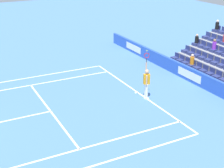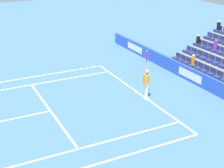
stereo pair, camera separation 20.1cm
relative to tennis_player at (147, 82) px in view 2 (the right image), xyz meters
name	(u,v)px [view 2 (the right image)]	position (x,y,z in m)	size (l,w,h in m)	color
line_baseline	(138,92)	(0.91, 0.01, -0.99)	(10.97, 0.10, 0.01)	white
line_service	(50,111)	(0.91, 5.50, -0.99)	(8.23, 0.10, 0.01)	white
line_singles_sideline_left	(24,86)	(5.02, 5.95, -0.99)	(0.10, 11.89, 0.01)	white
line_singles_sideline_right	(68,152)	(-3.21, 5.95, -0.99)	(0.10, 11.89, 0.01)	white
line_doubles_sideline_left	(20,79)	(6.39, 5.95, -0.99)	(0.10, 11.89, 0.01)	white
line_centre_mark	(136,93)	(0.91, 0.11, -0.99)	(0.10, 0.20, 0.01)	white
sponsor_barrier	(191,75)	(0.91, -4.01, -0.53)	(21.39, 0.22, 0.92)	blue
tennis_player	(147,82)	(0.00, 0.00, 0.00)	(0.51, 0.43, 2.85)	white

